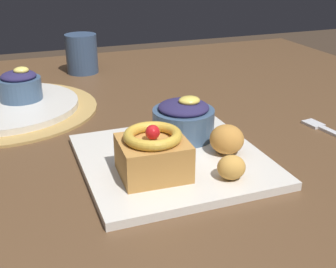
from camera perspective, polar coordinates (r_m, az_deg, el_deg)
The scene contains 11 objects.
dining_table at distance 0.82m, azimuth -8.50°, elevation -4.07°, with size 1.53×1.16×0.73m.
woven_placemat at distance 0.91m, azimuth -20.41°, elevation 2.91°, with size 0.35×0.35×0.01m, color #AD894C.
front_plate at distance 0.65m, azimuth 0.62°, elevation -3.41°, with size 0.26×0.26×0.01m, color silver.
cake_slice at distance 0.58m, azimuth -1.97°, elevation -2.52°, with size 0.09×0.09×0.07m.
berry_ramekin at distance 0.70m, azimuth 2.04°, elevation 1.94°, with size 0.10×0.10×0.07m.
fritter_front at distance 0.66m, azimuth 7.67°, elevation -0.69°, with size 0.05×0.05×0.04m, color #BC7F38.
fritter_middle at distance 0.59m, azimuth 8.26°, elevation -4.31°, with size 0.04×0.04×0.03m, color gold.
back_plate at distance 0.91m, azimuth -20.49°, elevation 3.41°, with size 0.28×0.28×0.01m, color silver.
back_ramekin at distance 0.91m, azimuth -18.75°, elevation 6.02°, with size 0.08×0.08×0.07m.
fork at distance 0.81m, azimuth 20.10°, elevation 0.44°, with size 0.03×0.13×0.00m.
coffee_mug at distance 1.13m, azimuth -11.18°, elevation 10.23°, with size 0.08×0.08×0.10m, color #334766.
Camera 1 is at (-0.14, -0.71, 1.03)m, focal length 46.77 mm.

